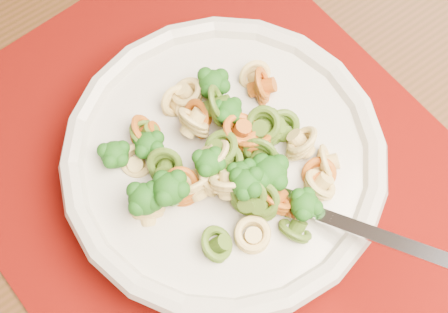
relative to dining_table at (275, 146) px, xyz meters
The scene contains 5 objects.
dining_table is the anchor object (origin of this frame).
placemat 0.14m from the dining_table, 89.37° to the right, with size 0.48×0.38×0.00m, color #610B04.
pasta_bowl 0.16m from the dining_table, 95.37° to the right, with size 0.27×0.27×0.05m.
pasta_broccoli_heap 0.17m from the dining_table, 95.37° to the right, with size 0.23×0.23×0.06m, color #DDB96D, non-canonical shape.
fork 0.19m from the dining_table, 60.04° to the right, with size 0.19×0.02×0.01m, color silver, non-canonical shape.
Camera 1 is at (-0.23, -0.53, 1.29)m, focal length 50.00 mm.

